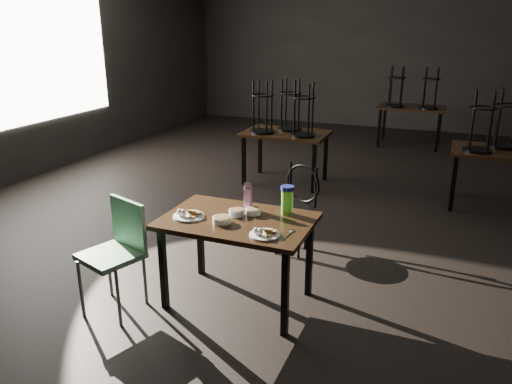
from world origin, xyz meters
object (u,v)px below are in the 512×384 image
at_px(main_table, 238,228).
at_px(water_bottle, 287,200).
at_px(bentwood_chair, 296,201).
at_px(juice_carton, 248,197).
at_px(school_chair, 118,246).

height_order(main_table, water_bottle, water_bottle).
xyz_separation_m(main_table, water_bottle, (0.33, 0.25, 0.20)).
xyz_separation_m(water_bottle, bentwood_chair, (-0.20, 0.90, -0.34)).
relative_size(main_table, water_bottle, 4.99).
height_order(main_table, juice_carton, juice_carton).
relative_size(main_table, bentwood_chair, 1.35).
relative_size(main_table, juice_carton, 5.10).
relative_size(bentwood_chair, school_chair, 0.98).
distance_m(bentwood_chair, school_chair, 1.87).
height_order(water_bottle, school_chair, water_bottle).
distance_m(juice_carton, bentwood_chair, 0.99).
relative_size(juice_carton, water_bottle, 0.98).
distance_m(main_table, bentwood_chair, 1.17).
bearing_deg(school_chair, bentwood_chair, 77.53).
height_order(juice_carton, water_bottle, water_bottle).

